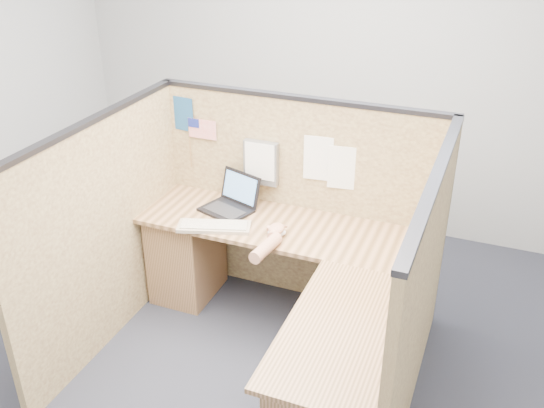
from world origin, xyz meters
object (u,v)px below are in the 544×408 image
at_px(l_desk, 287,306).
at_px(laptop, 230,200).
at_px(keyboard, 214,226).
at_px(mouse, 277,232).

distance_m(l_desk, laptop, 0.89).
distance_m(laptop, keyboard, 0.31).
height_order(laptop, mouse, laptop).
relative_size(l_desk, laptop, 4.71).
height_order(l_desk, keyboard, keyboard).
distance_m(l_desk, mouse, 0.47).
relative_size(laptop, mouse, 3.43).
bearing_deg(keyboard, l_desk, -36.09).
bearing_deg(laptop, keyboard, -65.62).
bearing_deg(l_desk, mouse, 123.83).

